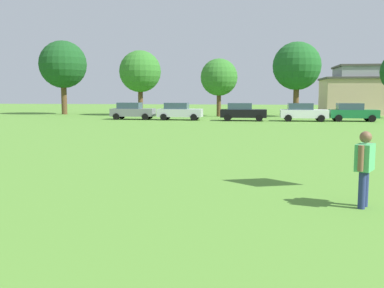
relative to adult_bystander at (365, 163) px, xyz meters
name	(u,v)px	position (x,y,z in m)	size (l,w,h in m)	color
ground_plane	(188,131)	(-6.96, 19.53, -1.00)	(160.00, 160.00, 0.00)	#568C33
adult_bystander	(365,163)	(0.00, 0.00, 0.00)	(0.52, 0.73, 1.69)	navy
parked_car_gray_0	(132,111)	(-14.62, 32.48, -0.15)	(4.30, 2.02, 1.68)	slate
parked_car_silver_1	(179,111)	(-9.79, 32.17, -0.15)	(4.30, 2.02, 1.68)	silver
parked_car_black_2	(243,112)	(-3.63, 31.77, -0.15)	(4.30, 2.02, 1.68)	black
parked_car_white_3	(303,112)	(1.94, 31.90, -0.15)	(4.30, 2.02, 1.68)	white
parked_car_green_4	(352,112)	(6.48, 32.44, -0.15)	(4.30, 2.02, 1.68)	#196B38
tree_far_left	(63,65)	(-26.28, 42.31, 5.17)	(5.86, 5.86, 9.14)	brown
tree_left	(140,72)	(-16.00, 40.82, 4.16)	(4.91, 4.91, 7.65)	brown
tree_center_left	(219,77)	(-6.57, 39.70, 3.39)	(4.17, 4.17, 6.50)	brown
tree_center_right	(297,66)	(2.01, 40.23, 4.58)	(5.31, 5.31, 8.27)	brown
house_left	(373,90)	(11.98, 47.76, 2.04)	(9.10, 7.07, 6.06)	#9999A3
house_right	(357,96)	(10.09, 47.76, 1.29)	(8.58, 7.93, 4.57)	beige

